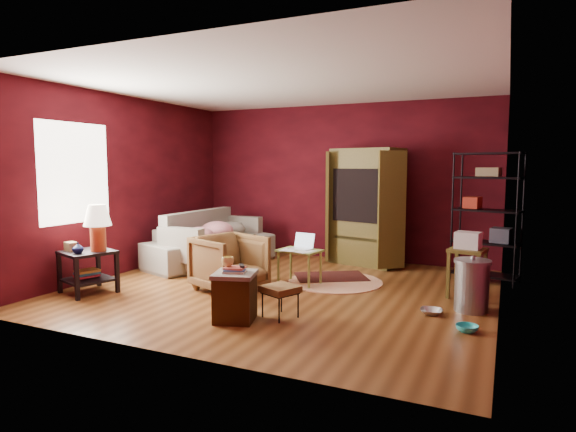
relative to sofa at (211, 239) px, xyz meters
The scene contains 18 objects.
room 2.27m from the sofa, 29.46° to the right, with size 5.54×5.04×2.84m.
sofa is the anchor object (origin of this frame).
armchair 1.81m from the sofa, 48.24° to the right, with size 0.81×0.76×0.84m, color black.
pet_bowl_steel 4.10m from the sofa, 18.58° to the right, with size 0.25×0.06×0.25m, color silver.
pet_bowl_turquoise 4.65m from the sofa, 22.20° to the right, with size 0.23×0.07×0.23m, color #2AC1C4.
vase 2.48m from the sofa, 99.46° to the right, with size 0.14×0.15×0.14m, color #0D1644.
mug 3.07m from the sofa, 52.76° to the right, with size 0.13×0.11×0.13m, color #D9C96A.
side_table 2.26m from the sofa, 99.76° to the right, with size 0.76×0.76×1.19m.
sofa_cushions 0.03m from the sofa, 16.75° to the left, with size 0.85×2.03×0.84m.
hamper 3.11m from the sofa, 51.47° to the right, with size 0.55×0.55×0.62m.
footstool 3.17m from the sofa, 42.24° to the right, with size 0.46×0.46×0.36m.
rug_round 2.42m from the sofa, ahead, with size 1.68×1.68×0.01m.
rug_oriental 2.25m from the sofa, ahead, with size 1.27×1.15×0.01m.
laptop_desk 2.03m from the sofa, 17.78° to the right, with size 0.64×0.53×0.73m.
tv_armoire 2.73m from the sofa, 25.65° to the left, with size 1.52×1.07×1.99m.
wire_shelving 4.45m from the sofa, ahead, with size 0.99×0.60×1.90m.
small_stand 4.20m from the sofa, ahead, with size 0.50×0.50×0.86m.
trash_can 4.39m from the sofa, 12.89° to the right, with size 0.46×0.46×0.66m.
Camera 1 is at (2.78, -5.88, 1.70)m, focal length 30.00 mm.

